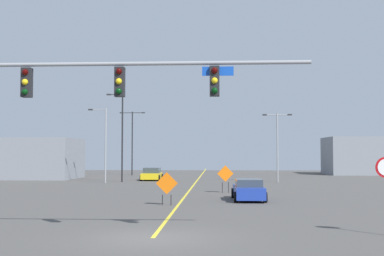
% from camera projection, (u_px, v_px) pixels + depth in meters
% --- Properties ---
extents(ground, '(141.85, 141.85, 0.00)m').
position_uv_depth(ground, '(153.00, 238.00, 17.26)').
color(ground, '#4C4947').
extents(road_centre_stripe, '(0.16, 78.80, 0.01)m').
position_uv_depth(road_centre_stripe, '(198.00, 179.00, 56.56)').
color(road_centre_stripe, yellow).
rests_on(road_centre_stripe, ground).
extents(traffic_signal_assembly, '(13.48, 0.44, 6.58)m').
position_uv_depth(traffic_signal_assembly, '(70.00, 94.00, 17.66)').
color(traffic_signal_assembly, gray).
rests_on(traffic_signal_assembly, ground).
extents(street_lamp_far_right, '(1.87, 0.24, 7.54)m').
position_uv_depth(street_lamp_far_right, '(104.00, 141.00, 50.42)').
color(street_lamp_far_right, gray).
rests_on(street_lamp_far_right, ground).
extents(street_lamp_far_left, '(3.46, 0.24, 8.65)m').
position_uv_depth(street_lamp_far_left, '(132.00, 138.00, 67.86)').
color(street_lamp_far_left, black).
rests_on(street_lamp_far_left, ground).
extents(street_lamp_near_right, '(1.76, 0.24, 9.24)m').
position_uv_depth(street_lamp_near_right, '(121.00, 133.00, 51.79)').
color(street_lamp_near_right, black).
rests_on(street_lamp_near_right, ground).
extents(street_lamp_near_left, '(3.02, 0.24, 7.09)m').
position_uv_depth(street_lamp_near_left, '(277.00, 141.00, 51.43)').
color(street_lamp_near_left, gray).
rests_on(street_lamp_near_left, ground).
extents(construction_sign_median_far, '(1.25, 0.07, 1.86)m').
position_uv_depth(construction_sign_median_far, '(167.00, 185.00, 28.32)').
color(construction_sign_median_far, orange).
rests_on(construction_sign_median_far, ground).
extents(construction_sign_left_shoulder, '(1.21, 0.28, 2.04)m').
position_uv_depth(construction_sign_left_shoulder, '(225.00, 175.00, 37.35)').
color(construction_sign_left_shoulder, orange).
rests_on(construction_sign_left_shoulder, ground).
extents(car_blue_approaching, '(2.05, 4.51, 1.34)m').
position_uv_depth(car_blue_approaching, '(248.00, 190.00, 31.35)').
color(car_blue_approaching, '#1E389E').
rests_on(car_blue_approaching, ground).
extents(car_yellow_far, '(2.13, 4.16, 1.38)m').
position_uv_depth(car_yellow_far, '(152.00, 174.00, 54.98)').
color(car_yellow_far, gold).
rests_on(car_yellow_far, ground).
extents(roadside_building_west, '(8.21, 8.17, 4.73)m').
position_uv_depth(roadside_building_west, '(41.00, 158.00, 58.61)').
color(roadside_building_west, gray).
rests_on(roadside_building_west, ground).
extents(roadside_building_east, '(8.97, 8.15, 5.24)m').
position_uv_depth(roadside_building_east, '(359.00, 156.00, 70.42)').
color(roadside_building_east, gray).
rests_on(roadside_building_east, ground).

